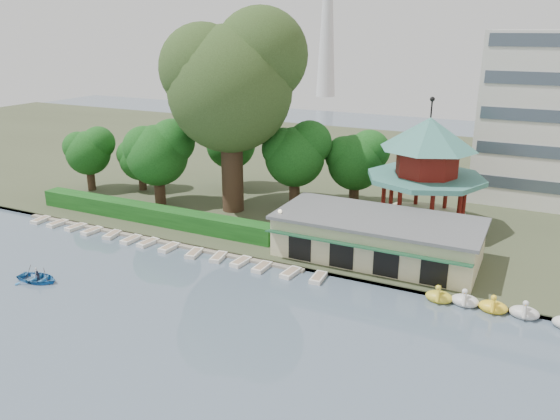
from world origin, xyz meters
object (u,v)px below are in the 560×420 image
Objects in this scene: boathouse at (377,237)px; pavilion at (427,162)px; big_tree at (232,79)px; rowboat_with_passengers at (37,275)px; dock at (154,238)px.

boathouse is 1.38× the size of pavilion.
pavilion is 22.58m from big_tree.
boathouse is 3.31× the size of rowboat_with_passengers.
pavilion is 38.65m from rowboat_with_passengers.
pavilion is (2.00, 10.03, 5.11)m from boathouse.
big_tree is (-18.81, 6.25, 13.03)m from boathouse.
pavilion reaches higher than boathouse.
big_tree is at bearing 161.63° from boathouse.
rowboat_with_passengers is (-24.73, -17.02, -1.83)m from boathouse.
dock is at bearing 77.42° from rowboat_with_passengers.
pavilion is at bearing 45.33° from rowboat_with_passengers.
pavilion is at bearing 31.66° from dock.
big_tree is at bearing -169.71° from pavilion.
big_tree is 28.23m from rowboat_with_passengers.
pavilion reaches higher than rowboat_with_passengers.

